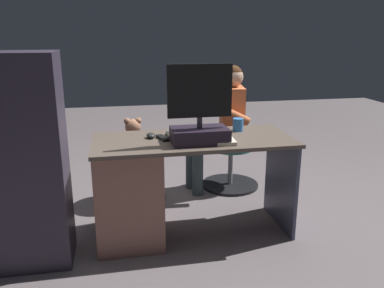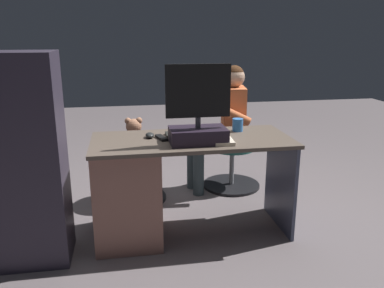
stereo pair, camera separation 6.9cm
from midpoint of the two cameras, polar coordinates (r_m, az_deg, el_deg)
The scene contains 13 objects.
ground_plane at distance 3.33m, azimuth -0.36°, elevation -9.78°, with size 10.00×10.00×0.00m, color #635A5C.
desk at distance 2.84m, azimuth -6.59°, elevation -6.04°, with size 1.40×0.62×0.72m.
monitor at distance 2.64m, azimuth 1.62°, elevation 3.20°, with size 0.43×0.23×0.52m.
keyboard at distance 2.87m, azimuth 1.11°, elevation 1.48°, with size 0.42×0.14×0.02m, color black.
computer_mouse at distance 2.81m, azimuth -5.39°, elevation 1.26°, with size 0.06×0.10×0.04m, color #232524.
cup at distance 3.00m, azimuth 7.25°, elevation 2.74°, with size 0.08×0.08×0.10m, color #3372BF.
tv_remote at distance 2.77m, azimuth -3.72°, elevation 0.90°, with size 0.04×0.15×0.02m, color black.
notebook_binder at distance 2.73m, azimuth 4.07°, elevation 0.72°, with size 0.22×0.30×0.02m, color beige.
office_chair_teddy at distance 3.52m, azimuth -7.55°, elevation -4.10°, with size 0.53×0.53×0.43m.
teddy_bear at distance 3.43m, azimuth -7.75°, elevation 1.02°, with size 0.22×0.22×0.31m.
visitor_chair at distance 3.80m, azimuth 6.27°, elevation -2.68°, with size 0.54×0.54×0.43m.
person at distance 3.65m, azimuth 5.31°, elevation 3.65°, with size 0.55×0.53×1.15m.
equipment_rack at distance 2.64m, azimuth -21.90°, elevation -2.38°, with size 0.44×0.36×1.33m, color #2E2836.
Camera 2 is at (0.46, 2.97, 1.44)m, focal length 37.08 mm.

